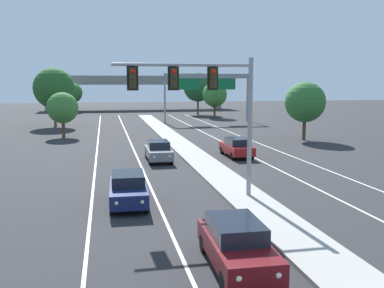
{
  "coord_description": "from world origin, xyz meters",
  "views": [
    {
      "loc": [
        -7.21,
        -5.99,
        6.07
      ],
      "look_at": [
        -3.2,
        13.51,
        3.2
      ],
      "focal_mm": 39.77,
      "sensor_mm": 36.0,
      "label": 1
    }
  ],
  "objects_px": {
    "car_oncoming_navy": "(128,188)",
    "tree_far_left_a": "(72,93)",
    "highway_sign_gantry": "(207,82)",
    "tree_far_left_b": "(63,108)",
    "car_oncoming_grey": "(158,151)",
    "tree_far_left_c": "(54,88)",
    "tree_far_right_a": "(215,95)",
    "overhead_signal_mast": "(204,95)",
    "car_oncoming_darkred": "(237,244)",
    "tree_far_right_c": "(305,102)",
    "tree_far_right_b": "(198,87)",
    "car_receding_red": "(237,147)"
  },
  "relations": [
    {
      "from": "car_oncoming_navy",
      "to": "tree_far_left_a",
      "type": "distance_m",
      "value": 71.9
    },
    {
      "from": "car_oncoming_navy",
      "to": "tree_far_left_a",
      "type": "xyz_separation_m",
      "value": [
        -7.61,
        71.42,
        3.18
      ]
    },
    {
      "from": "highway_sign_gantry",
      "to": "tree_far_left_b",
      "type": "height_order",
      "value": "highway_sign_gantry"
    },
    {
      "from": "car_oncoming_grey",
      "to": "tree_far_left_b",
      "type": "xyz_separation_m",
      "value": [
        -8.65,
        16.95,
        2.47
      ]
    },
    {
      "from": "tree_far_left_c",
      "to": "tree_far_right_a",
      "type": "xyz_separation_m",
      "value": [
        25.7,
        10.04,
        -1.29
      ]
    },
    {
      "from": "overhead_signal_mast",
      "to": "highway_sign_gantry",
      "type": "relative_size",
      "value": 0.54
    },
    {
      "from": "car_oncoming_navy",
      "to": "tree_far_left_b",
      "type": "relative_size",
      "value": 0.89
    },
    {
      "from": "car_oncoming_darkred",
      "to": "tree_far_right_c",
      "type": "bearing_deg",
      "value": 60.06
    },
    {
      "from": "car_oncoming_grey",
      "to": "tree_far_right_b",
      "type": "distance_m",
      "value": 49.5
    },
    {
      "from": "highway_sign_gantry",
      "to": "tree_far_left_c",
      "type": "height_order",
      "value": "tree_far_left_c"
    },
    {
      "from": "car_receding_red",
      "to": "tree_far_right_b",
      "type": "height_order",
      "value": "tree_far_right_b"
    },
    {
      "from": "car_oncoming_grey",
      "to": "tree_far_right_a",
      "type": "relative_size",
      "value": 0.72
    },
    {
      "from": "overhead_signal_mast",
      "to": "tree_far_right_b",
      "type": "distance_m",
      "value": 60.38
    },
    {
      "from": "car_oncoming_grey",
      "to": "tree_far_left_a",
      "type": "relative_size",
      "value": 0.73
    },
    {
      "from": "car_oncoming_navy",
      "to": "tree_far_left_b",
      "type": "bearing_deg",
      "value": 101.19
    },
    {
      "from": "tree_far_right_c",
      "to": "tree_far_left_c",
      "type": "distance_m",
      "value": 34.34
    },
    {
      "from": "car_oncoming_navy",
      "to": "tree_far_left_b",
      "type": "height_order",
      "value": "tree_far_left_b"
    },
    {
      "from": "car_oncoming_navy",
      "to": "highway_sign_gantry",
      "type": "bearing_deg",
      "value": 71.35
    },
    {
      "from": "car_oncoming_darkred",
      "to": "car_receding_red",
      "type": "distance_m",
      "value": 21.44
    },
    {
      "from": "tree_far_left_c",
      "to": "tree_far_left_a",
      "type": "bearing_deg",
      "value": 89.52
    },
    {
      "from": "car_oncoming_darkred",
      "to": "tree_far_right_a",
      "type": "relative_size",
      "value": 0.73
    },
    {
      "from": "tree_far_left_c",
      "to": "tree_far_right_b",
      "type": "distance_m",
      "value": 30.31
    },
    {
      "from": "tree_far_left_c",
      "to": "tree_far_right_a",
      "type": "height_order",
      "value": "tree_far_left_c"
    },
    {
      "from": "overhead_signal_mast",
      "to": "tree_far_right_b",
      "type": "relative_size",
      "value": 0.9
    },
    {
      "from": "overhead_signal_mast",
      "to": "car_receding_red",
      "type": "relative_size",
      "value": 1.61
    },
    {
      "from": "car_oncoming_grey",
      "to": "tree_far_right_a",
      "type": "xyz_separation_m",
      "value": [
        14.85,
        39.51,
        3.21
      ]
    },
    {
      "from": "car_oncoming_darkred",
      "to": "tree_far_right_b",
      "type": "height_order",
      "value": "tree_far_right_b"
    },
    {
      "from": "car_receding_red",
      "to": "tree_far_left_a",
      "type": "height_order",
      "value": "tree_far_left_a"
    },
    {
      "from": "car_oncoming_navy",
      "to": "tree_far_right_b",
      "type": "distance_m",
      "value": 61.49
    },
    {
      "from": "car_oncoming_navy",
      "to": "highway_sign_gantry",
      "type": "relative_size",
      "value": 0.34
    },
    {
      "from": "highway_sign_gantry",
      "to": "tree_far_right_b",
      "type": "bearing_deg",
      "value": 82.35
    },
    {
      "from": "overhead_signal_mast",
      "to": "car_receding_red",
      "type": "height_order",
      "value": "overhead_signal_mast"
    },
    {
      "from": "car_oncoming_darkred",
      "to": "tree_far_left_b",
      "type": "relative_size",
      "value": 0.89
    },
    {
      "from": "tree_far_left_c",
      "to": "highway_sign_gantry",
      "type": "bearing_deg",
      "value": 3.73
    },
    {
      "from": "car_receding_red",
      "to": "tree_far_left_c",
      "type": "xyz_separation_m",
      "value": [
        -17.43,
        28.87,
        4.51
      ]
    },
    {
      "from": "car_oncoming_darkred",
      "to": "car_oncoming_grey",
      "type": "xyz_separation_m",
      "value": [
        -0.1,
        19.84,
        0.0
      ]
    },
    {
      "from": "tree_far_left_a",
      "to": "car_oncoming_darkred",
      "type": "bearing_deg",
      "value": -82.35
    },
    {
      "from": "tree_far_left_b",
      "to": "highway_sign_gantry",
      "type": "bearing_deg",
      "value": 34.9
    },
    {
      "from": "car_oncoming_darkred",
      "to": "highway_sign_gantry",
      "type": "bearing_deg",
      "value": 77.47
    },
    {
      "from": "car_oncoming_navy",
      "to": "tree_far_right_b",
      "type": "bearing_deg",
      "value": 74.31
    },
    {
      "from": "overhead_signal_mast",
      "to": "car_oncoming_grey",
      "type": "xyz_separation_m",
      "value": [
        -0.92,
        11.64,
        -4.64
      ]
    },
    {
      "from": "car_oncoming_navy",
      "to": "tree_far_right_c",
      "type": "distance_m",
      "value": 28.92
    },
    {
      "from": "car_oncoming_darkred",
      "to": "tree_far_left_c",
      "type": "height_order",
      "value": "tree_far_left_c"
    },
    {
      "from": "overhead_signal_mast",
      "to": "tree_far_right_b",
      "type": "xyz_separation_m",
      "value": [
        12.67,
        59.04,
        -0.21
      ]
    },
    {
      "from": "overhead_signal_mast",
      "to": "tree_far_right_a",
      "type": "distance_m",
      "value": 53.04
    },
    {
      "from": "tree_far_left_b",
      "to": "tree_far_left_c",
      "type": "bearing_deg",
      "value": 99.98
    },
    {
      "from": "tree_far_right_b",
      "to": "car_oncoming_grey",
      "type": "bearing_deg",
      "value": -106.01
    },
    {
      "from": "car_oncoming_darkred",
      "to": "tree_far_left_c",
      "type": "bearing_deg",
      "value": 102.52
    },
    {
      "from": "car_oncoming_darkred",
      "to": "tree_far_right_a",
      "type": "distance_m",
      "value": 61.24
    },
    {
      "from": "car_oncoming_darkred",
      "to": "highway_sign_gantry",
      "type": "xyz_separation_m",
      "value": [
        11.28,
        50.76,
        5.34
      ]
    }
  ]
}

